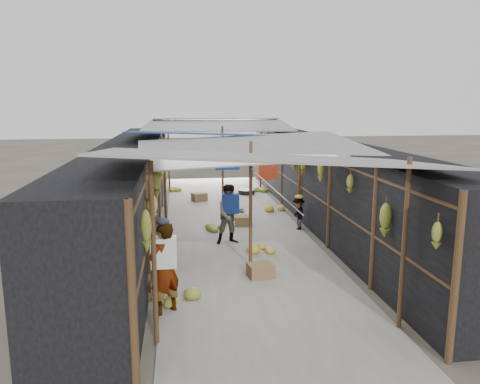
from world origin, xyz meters
name	(u,v)px	position (x,y,z in m)	size (l,w,h in m)	color
ground	(282,336)	(0.00, 0.00, 0.00)	(80.00, 80.00, 0.00)	#6B6356
aisle_slab	(231,223)	(0.00, 6.50, 0.01)	(3.60, 16.00, 0.02)	#9E998E
stall_left	(132,186)	(-2.70, 6.50, 1.15)	(1.40, 15.00, 2.30)	black
stall_right	(325,181)	(2.70, 6.50, 1.15)	(1.40, 15.00, 2.30)	black
crate_near	(260,271)	(0.09, 2.30, 0.14)	(0.47, 0.38, 0.28)	olive
crate_mid	(243,221)	(0.30, 6.20, 0.14)	(0.47, 0.38, 0.28)	olive
crate_back	(199,197)	(-0.75, 9.65, 0.15)	(0.47, 0.39, 0.30)	olive
black_basin	(246,192)	(1.04, 10.67, 0.09)	(0.62, 0.62, 0.18)	black
vendor_elderly	(164,269)	(-1.70, 0.97, 0.76)	(0.55, 0.36, 1.52)	silver
shopper_blue	(231,214)	(-0.23, 4.62, 0.73)	(0.71, 0.55, 1.45)	#2039A3
vendor_seated	(298,214)	(1.70, 5.62, 0.45)	(0.58, 0.33, 0.89)	#4B4741
market_canopy	(231,137)	(0.03, 6.86, 2.41)	(5.62, 15.20, 2.77)	brown
hanging_bananas	(232,165)	(0.04, 6.61, 1.65)	(3.95, 14.46, 0.87)	olive
floor_bananas	(215,213)	(-0.41, 7.24, 0.15)	(3.96, 10.63, 0.34)	olive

